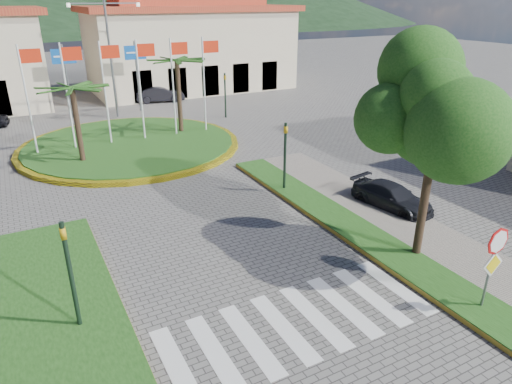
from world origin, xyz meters
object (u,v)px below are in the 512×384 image
stop_sign (494,256)px  car_dark_b (160,94)px  deciduous_tree (439,106)px  roundabout_island (131,144)px  car_side_right (392,197)px

stop_sign → car_dark_b: (0.48, 31.58, -1.14)m
deciduous_tree → roundabout_island: bearing=107.9°
deciduous_tree → car_side_right: (2.00, 3.32, -4.65)m
car_dark_b → car_side_right: size_ratio=1.10×
roundabout_island → car_dark_b: 12.75m
roundabout_island → car_side_right: size_ratio=3.52×
stop_sign → car_side_right: stop_sign is taller
roundabout_island → car_side_right: 15.60m
roundabout_island → car_dark_b: bearing=65.0°
stop_sign → car_dark_b: 31.61m
stop_sign → deciduous_tree: size_ratio=0.39×
car_dark_b → car_side_right: car_dark_b is taller
deciduous_tree → car_side_right: bearing=58.9°
roundabout_island → deciduous_tree: bearing=-72.1°
roundabout_island → car_dark_b: roundabout_island is taller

